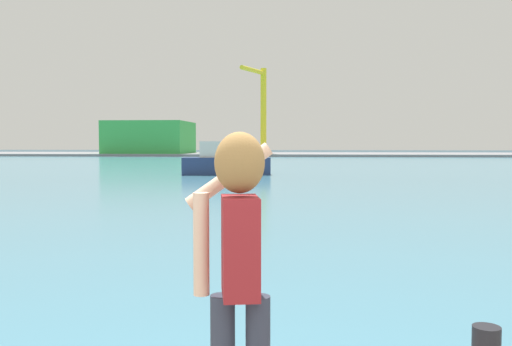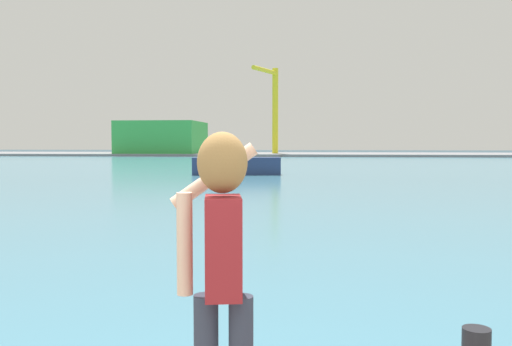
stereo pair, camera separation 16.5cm
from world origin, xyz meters
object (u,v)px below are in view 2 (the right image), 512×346
object	(u,v)px
boat_moored	(234,163)
person_photographer	(221,252)
warehouse_left	(163,137)
port_crane	(273,103)

from	to	relation	value
boat_moored	person_photographer	bearing A→B (deg)	-90.03
warehouse_left	port_crane	bearing A→B (deg)	-5.22
warehouse_left	port_crane	distance (m)	20.34
person_photographer	boat_moored	world-z (taller)	boat_moored
port_crane	boat_moored	bearing A→B (deg)	-88.39
boat_moored	warehouse_left	world-z (taller)	warehouse_left
warehouse_left	person_photographer	bearing A→B (deg)	-73.93
person_photographer	port_crane	size ratio (longest dim) A/B	0.12
person_photographer	boat_moored	xyz separation A→B (m)	(-4.98, 33.97, -0.75)
person_photographer	boat_moored	size ratio (longest dim) A/B	0.28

